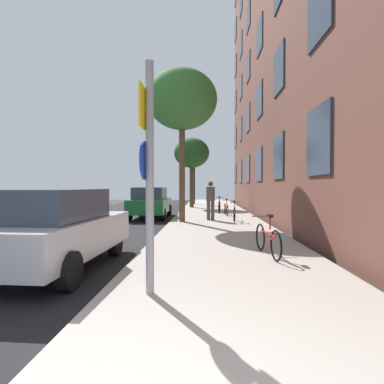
{
  "coord_description": "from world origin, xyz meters",
  "views": [
    {
      "loc": [
        0.56,
        -1.62,
        1.69
      ],
      "look_at": [
        0.03,
        11.04,
        1.45
      ],
      "focal_mm": 28.38,
      "sensor_mm": 36.0,
      "label": 1
    }
  ],
  "objects": [
    {
      "name": "traffic_light",
      "position": [
        -0.46,
        25.15,
        2.57
      ],
      "size": [
        0.43,
        0.24,
        3.58
      ],
      "color": "black",
      "rests_on": "sidewalk"
    },
    {
      "name": "building_facade",
      "position": [
        3.69,
        14.5,
        10.55
      ],
      "size": [
        0.56,
        27.0,
        21.07
      ],
      "color": "brown",
      "rests_on": "ground"
    },
    {
      "name": "car_0",
      "position": [
        -2.4,
        4.32,
        0.84
      ],
      "size": [
        1.9,
        3.97,
        1.62
      ],
      "color": "#B7B7BC",
      "rests_on": "road_asphalt"
    },
    {
      "name": "ground_plane",
      "position": [
        -2.4,
        15.0,
        0.0
      ],
      "size": [
        41.8,
        41.8,
        0.0
      ],
      "primitive_type": "plane",
      "color": "#332D28"
    },
    {
      "name": "bicycle_0",
      "position": [
        1.99,
        5.28,
        0.49
      ],
      "size": [
        0.42,
        1.75,
        0.95
      ],
      "color": "black",
      "rests_on": "sidewalk"
    },
    {
      "name": "bicycle_2",
      "position": [
        1.72,
        14.76,
        0.47
      ],
      "size": [
        0.42,
        1.68,
        0.9
      ],
      "color": "black",
      "rests_on": "sidewalk"
    },
    {
      "name": "bicycle_1",
      "position": [
        1.89,
        12.0,
        0.48
      ],
      "size": [
        0.42,
        1.61,
        0.93
      ],
      "color": "black",
      "rests_on": "sidewalk"
    },
    {
      "name": "bicycle_3",
      "position": [
        1.42,
        16.17,
        0.51
      ],
      "size": [
        0.42,
        1.75,
        0.98
      ],
      "color": "black",
      "rests_on": "sidewalk"
    },
    {
      "name": "road_asphalt",
      "position": [
        -4.5,
        15.0,
        0.01
      ],
      "size": [
        7.0,
        38.0,
        0.01
      ],
      "primitive_type": "cube",
      "color": "black",
      "rests_on": "ground"
    },
    {
      "name": "sign_post",
      "position": [
        -0.26,
        2.76,
        2.0
      ],
      "size": [
        0.16,
        0.6,
        3.38
      ],
      "color": "gray",
      "rests_on": "sidewalk"
    },
    {
      "name": "tree_far",
      "position": [
        -0.42,
        20.95,
        4.13
      ],
      "size": [
        2.62,
        2.62,
        5.17
      ],
      "color": "#4C3823",
      "rests_on": "sidewalk"
    },
    {
      "name": "pedestrian_0",
      "position": [
        0.83,
        12.45,
        1.15
      ],
      "size": [
        0.42,
        0.42,
        1.81
      ],
      "color": "#4C4742",
      "rests_on": "sidewalk"
    },
    {
      "name": "car_1",
      "position": [
        -2.31,
        14.26,
        0.84
      ],
      "size": [
        1.88,
        4.06,
        1.62
      ],
      "color": "#19662D",
      "rests_on": "road_asphalt"
    },
    {
      "name": "sidewalk",
      "position": [
        1.1,
        15.0,
        0.06
      ],
      "size": [
        4.2,
        38.0,
        0.12
      ],
      "primitive_type": "cube",
      "color": "#9E9389",
      "rests_on": "ground"
    },
    {
      "name": "tree_near",
      "position": [
        -0.45,
        11.78,
        5.48
      ],
      "size": [
        3.1,
        3.1,
        6.71
      ],
      "color": "brown",
      "rests_on": "sidewalk"
    }
  ]
}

